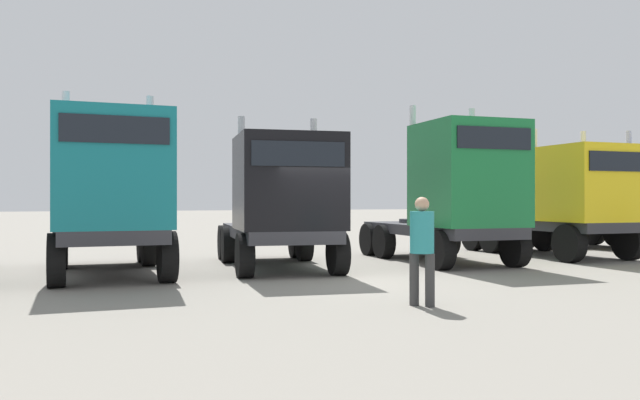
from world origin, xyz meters
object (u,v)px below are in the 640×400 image
semi_truck_teal (111,192)px  semi_truck_yellow (571,201)px  visitor_with_camera (422,243)px  semi_truck_black (283,201)px  semi_truck_green (458,192)px

semi_truck_teal → semi_truck_yellow: 13.46m
semi_truck_yellow → visitor_with_camera: (-8.97, -5.96, -0.70)m
semi_truck_teal → semi_truck_yellow: bearing=91.7°
semi_truck_teal → visitor_with_camera: semi_truck_teal is taller
semi_truck_black → semi_truck_green: (4.95, -0.33, 0.25)m
semi_truck_black → semi_truck_green: size_ratio=1.04×
semi_truck_black → visitor_with_camera: size_ratio=3.46×
semi_truck_black → visitor_with_camera: bearing=12.5°
semi_truck_yellow → visitor_with_camera: semi_truck_yellow is taller
semi_truck_yellow → semi_truck_black: bearing=-87.3°
visitor_with_camera → semi_truck_yellow: bearing=177.8°
semi_truck_black → visitor_with_camera: semi_truck_black is taller
semi_truck_teal → semi_truck_black: semi_truck_teal is taller
semi_truck_teal → semi_truck_yellow: size_ratio=1.01×
semi_truck_teal → visitor_with_camera: size_ratio=3.39×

